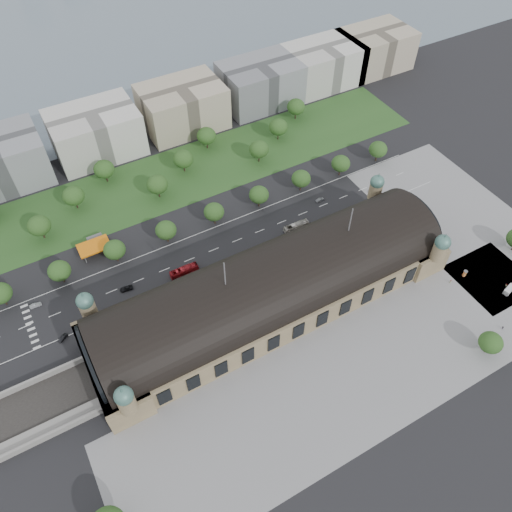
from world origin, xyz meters
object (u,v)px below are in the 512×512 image
traffic_car_5 (320,200)px  van_east (509,290)px  parked_car_6 (153,302)px  parked_car_5 (157,300)px  parked_car_4 (147,302)px  traffic_car_1 (35,305)px  bus_east (296,226)px  bus_mid (277,242)px  pedestrian_4 (502,328)px  parked_car_2 (151,300)px  traffic_car_2 (126,288)px  pedestrian_5 (506,285)px  petrol_station (95,243)px  parked_car_3 (113,317)px  traffic_car_6 (373,191)px  parked_car_1 (92,325)px  advertising_column (465,273)px  bus_west (184,271)px  pedestrian_0 (451,282)px  parked_car_0 (63,338)px

traffic_car_5 → van_east: van_east is taller
parked_car_6 → parked_car_5: bearing=72.8°
parked_car_4 → traffic_car_5: bearing=71.3°
traffic_car_1 → bus_east: bus_east is taller
bus_mid → pedestrian_4: bus_mid is taller
traffic_car_1 → parked_car_2: size_ratio=0.92×
traffic_car_2 → pedestrian_5: pedestrian_5 is taller
pedestrian_5 → van_east: bearing=-27.4°
petrol_station → parked_car_3: size_ratio=3.39×
parked_car_4 → pedestrian_4: 143.78m
parked_car_2 → bus_east: 75.02m
parked_car_2 → bus_east: size_ratio=0.40×
bus_mid → van_east: (71.24, -70.96, -0.35)m
traffic_car_6 → parked_car_3: size_ratio=1.16×
parked_car_2 → parked_car_6: size_ratio=0.90×
parked_car_5 → pedestrian_5: bearing=27.6°
bus_mid → bus_east: bus_east is taller
pedestrian_4 → traffic_car_5: bearing=-137.4°
petrol_station → parked_car_4: bearing=-77.7°
parked_car_1 → pedestrian_5: (159.92, -66.43, 0.02)m
traffic_car_2 → traffic_car_1: bearing=-99.2°
parked_car_2 → pedestrian_5: 150.27m
petrol_station → parked_car_1: size_ratio=2.59×
traffic_car_1 → parked_car_1: size_ratio=0.86×
petrol_station → parked_car_6: bearing=-75.0°
petrol_station → bus_east: 92.25m
advertising_column → traffic_car_2: bearing=153.7°
parked_car_5 → traffic_car_2: bearing=-178.5°
traffic_car_5 → parked_car_2: 96.80m
parked_car_1 → parked_car_2: size_ratio=1.07×
parked_car_1 → parked_car_3: bearing=56.8°
van_east → advertising_column: (-9.94, 15.48, 0.52)m
parked_car_3 → bus_west: 35.32m
parked_car_6 → pedestrian_4: (116.46, -79.50, -0.03)m
traffic_car_2 → pedestrian_0: bearing=68.9°
traffic_car_1 → traffic_car_5: bearing=-90.3°
bus_east → van_east: (58.30, -74.74, -0.59)m
parked_car_6 → parked_car_4: bearing=-156.9°
parked_car_3 → pedestrian_5: pedestrian_5 is taller
petrol_station → pedestrian_5: (145.54, -106.72, -2.17)m
traffic_car_5 → pedestrian_0: size_ratio=2.55×
petrol_station → bus_east: bearing=-22.0°
traffic_car_5 → pedestrian_5: pedestrian_5 is taller
traffic_car_1 → parked_car_3: size_ratio=1.12×
traffic_car_2 → parked_car_0: 31.84m
petrol_station → van_east: 180.63m
parked_car_2 → advertising_column: size_ratio=1.54×
traffic_car_6 → parked_car_4: bearing=-88.2°
parked_car_4 → parked_car_5: parked_car_5 is taller
traffic_car_1 → parked_car_1: (17.43, -20.92, -0.01)m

